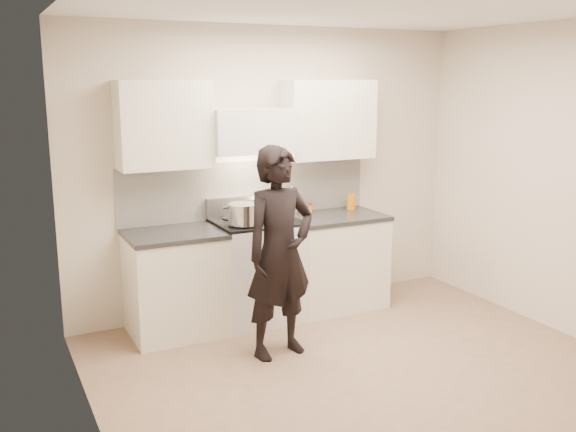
{
  "coord_description": "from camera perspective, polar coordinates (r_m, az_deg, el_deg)",
  "views": [
    {
      "loc": [
        -2.56,
        -3.82,
        2.21
      ],
      "look_at": [
        -0.16,
        1.05,
        1.04
      ],
      "focal_mm": 40.0,
      "sensor_mm": 36.0,
      "label": 1
    }
  ],
  "objects": [
    {
      "name": "room_shell",
      "position": [
        4.93,
        4.62,
        4.93
      ],
      "size": [
        4.04,
        3.54,
        2.7
      ],
      "color": "beige",
      "rests_on": "ground"
    },
    {
      "name": "counter_left",
      "position": [
        5.73,
        -9.98,
        -5.86
      ],
      "size": [
        0.82,
        0.67,
        0.92
      ],
      "color": "silver",
      "rests_on": "ground"
    },
    {
      "name": "ground_plane",
      "position": [
        5.11,
        7.07,
        -13.63
      ],
      "size": [
        4.0,
        4.0,
        0.0
      ],
      "primitive_type": "plane",
      "color": "#8A6E56"
    },
    {
      "name": "counter_right",
      "position": [
        6.34,
        4.14,
        -3.94
      ],
      "size": [
        0.92,
        0.67,
        0.92
      ],
      "color": "silver",
      "rests_on": "ground"
    },
    {
      "name": "utensil_crock",
      "position": [
        6.21,
        0.37,
        0.91
      ],
      "size": [
        0.1,
        0.1,
        0.28
      ],
      "color": "#BDBDBD",
      "rests_on": "counter_right"
    },
    {
      "name": "wok",
      "position": [
        6.02,
        -1.54,
        0.96
      ],
      "size": [
        0.33,
        0.4,
        0.26
      ],
      "color": "silver",
      "rests_on": "stove"
    },
    {
      "name": "spice_jar",
      "position": [
        6.34,
        2.0,
        0.76
      ],
      "size": [
        0.04,
        0.04,
        0.09
      ],
      "color": "orange",
      "rests_on": "counter_right"
    },
    {
      "name": "person",
      "position": [
        5.11,
        -0.75,
        -3.29
      ],
      "size": [
        0.68,
        0.51,
        1.71
      ],
      "primitive_type": "imported",
      "rotation": [
        0.0,
        0.0,
        0.17
      ],
      "color": "black",
      "rests_on": "ground"
    },
    {
      "name": "stock_pot",
      "position": [
        5.63,
        -3.96,
        0.2
      ],
      "size": [
        0.39,
        0.28,
        0.18
      ],
      "color": "silver",
      "rests_on": "stove"
    },
    {
      "name": "oil_glass",
      "position": [
        6.48,
        5.65,
        1.29
      ],
      "size": [
        0.09,
        0.09,
        0.16
      ],
      "color": "#C3680A",
      "rests_on": "counter_right"
    },
    {
      "name": "stove",
      "position": [
        5.97,
        -2.77,
        -4.79
      ],
      "size": [
        0.76,
        0.65,
        0.96
      ],
      "color": "silver",
      "rests_on": "ground"
    }
  ]
}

